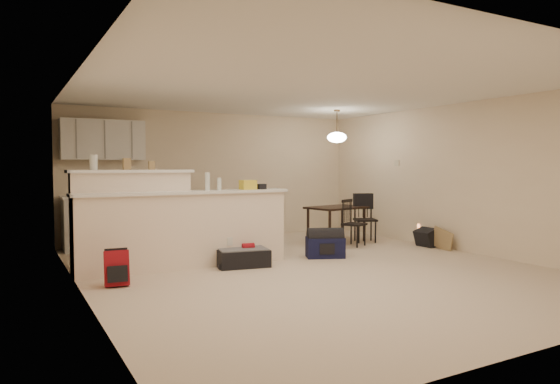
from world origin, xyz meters
TOP-DOWN VIEW (x-y plane):
  - room at (0.00, 0.00)m, footprint 7.00×7.02m
  - breakfast_bar at (-1.76, 0.98)m, footprint 3.08×0.58m
  - upper_cabinets at (-2.20, 3.32)m, footprint 1.40×0.34m
  - kitchen_counter at (-2.00, 3.19)m, footprint 1.80×0.60m
  - thermostat at (2.98, 1.55)m, footprint 0.02×0.12m
  - jar at (-2.70, 1.12)m, footprint 0.10×0.10m
  - cereal_box at (-2.26, 1.12)m, footprint 0.10×0.07m
  - small_box at (-1.93, 1.12)m, footprint 0.08×0.06m
  - bottle_a at (-1.18, 0.90)m, footprint 0.07×0.07m
  - bottle_b at (-1.00, 0.90)m, footprint 0.06×0.06m
  - bag_lump at (-0.54, 0.90)m, footprint 0.22×0.18m
  - pouch at (-0.31, 0.90)m, footprint 0.12×0.10m
  - dining_table at (1.77, 1.86)m, footprint 1.19×0.90m
  - pendant_lamp at (1.77, 1.86)m, footprint 0.36×0.36m
  - dining_chair_near at (1.76, 1.30)m, footprint 0.48×0.47m
  - dining_chair_far at (2.24, 1.58)m, footprint 0.51×0.50m
  - suitcase at (-0.76, 0.61)m, footprint 0.79×0.59m
  - red_backpack at (-2.58, 0.28)m, footprint 0.30×0.21m
  - navy_duffel at (0.67, 0.61)m, footprint 0.67×0.53m
  - black_daypack at (2.85, 0.61)m, footprint 0.26×0.36m
  - cardboard_sheet at (2.85, 0.24)m, footprint 0.06×0.46m

SIDE VIEW (x-z plane):
  - suitcase at x=-0.76m, z-range 0.00..0.24m
  - black_daypack at x=2.85m, z-range 0.00..0.31m
  - navy_duffel at x=0.67m, z-range 0.00..0.32m
  - cardboard_sheet at x=2.85m, z-range 0.00..0.35m
  - red_backpack at x=-2.58m, z-range 0.00..0.42m
  - dining_chair_near at x=1.76m, z-range 0.00..0.84m
  - dining_chair_far at x=2.24m, z-range 0.00..0.90m
  - kitchen_counter at x=-2.00m, z-range 0.00..0.90m
  - dining_table at x=1.77m, z-range 0.26..0.93m
  - breakfast_bar at x=-1.76m, z-range -0.09..1.30m
  - pouch at x=-0.31m, z-range 1.09..1.17m
  - bag_lump at x=-0.54m, z-range 1.09..1.23m
  - bottle_b at x=-1.00m, z-range 1.09..1.27m
  - bottle_a at x=-1.18m, z-range 1.09..1.35m
  - room at x=0.00m, z-range 0.00..2.50m
  - small_box at x=-1.93m, z-range 1.39..1.51m
  - cereal_box at x=-2.26m, z-range 1.39..1.55m
  - jar at x=-2.70m, z-range 1.39..1.59m
  - thermostat at x=2.98m, z-range 1.44..1.56m
  - upper_cabinets at x=-2.20m, z-range 1.55..2.25m
  - pendant_lamp at x=1.77m, z-range 1.68..2.30m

